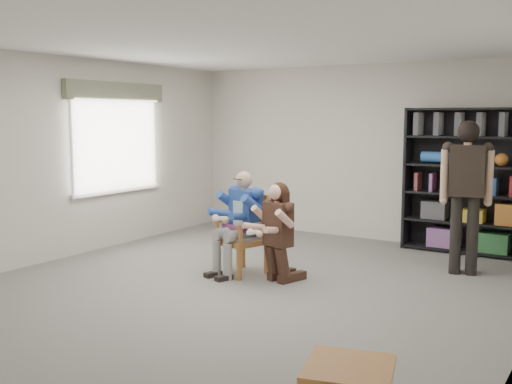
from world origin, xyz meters
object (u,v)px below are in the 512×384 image
Objects in this scene: armchair at (241,234)px; standing_man at (466,199)px; seated_man at (241,222)px; kneeling_woman at (276,233)px; bookshelf at (468,181)px.

armchair is 0.53× the size of standing_man.
seated_man is 0.69× the size of standing_man.
kneeling_woman is 3.24m from bookshelf.
standing_man reaches higher than kneeling_woman.
standing_man is at bearing 48.70° from seated_man.
bookshelf reaches higher than standing_man.
seated_man reaches higher than armchair.
seated_man is 0.59m from kneeling_woman.
standing_man is at bearing 58.51° from kneeling_woman.
armchair is at bearing -174.83° from kneeling_woman.
standing_man is (2.37, 1.47, 0.45)m from armchair.
armchair is 0.15m from seated_man.
seated_man is at bearing -174.83° from kneeling_woman.
seated_man reaches higher than kneeling_woman.
armchair is at bearing -161.38° from standing_man.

